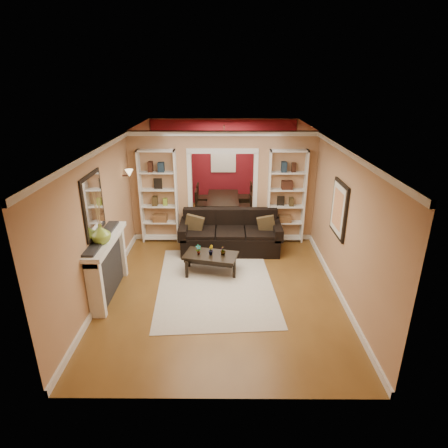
{
  "coord_description": "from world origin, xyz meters",
  "views": [
    {
      "loc": [
        0.09,
        -7.66,
        3.88
      ],
      "look_at": [
        0.05,
        -0.8,
        1.17
      ],
      "focal_mm": 30.0,
      "sensor_mm": 36.0,
      "label": 1
    }
  ],
  "objects_px": {
    "bookshelf_right": "(286,197)",
    "fireplace": "(109,267)",
    "sofa": "(230,232)",
    "coffee_table": "(211,263)",
    "dining_table": "(224,207)",
    "bookshelf_left": "(159,197)"
  },
  "relations": [
    {
      "from": "sofa",
      "to": "coffee_table",
      "type": "height_order",
      "value": "sofa"
    },
    {
      "from": "bookshelf_left",
      "to": "fireplace",
      "type": "bearing_deg",
      "value": -102.05
    },
    {
      "from": "bookshelf_left",
      "to": "fireplace",
      "type": "relative_size",
      "value": 1.35
    },
    {
      "from": "coffee_table",
      "to": "bookshelf_right",
      "type": "bearing_deg",
      "value": 56.36
    },
    {
      "from": "fireplace",
      "to": "dining_table",
      "type": "bearing_deg",
      "value": 63.96
    },
    {
      "from": "coffee_table",
      "to": "bookshelf_left",
      "type": "xyz_separation_m",
      "value": [
        -1.32,
        1.67,
        0.94
      ]
    },
    {
      "from": "sofa",
      "to": "coffee_table",
      "type": "xyz_separation_m",
      "value": [
        -0.42,
        -1.09,
        -0.26
      ]
    },
    {
      "from": "bookshelf_right",
      "to": "fireplace",
      "type": "distance_m",
      "value": 4.47
    },
    {
      "from": "coffee_table",
      "to": "bookshelf_left",
      "type": "distance_m",
      "value": 2.33
    },
    {
      "from": "sofa",
      "to": "bookshelf_right",
      "type": "height_order",
      "value": "bookshelf_right"
    },
    {
      "from": "sofa",
      "to": "dining_table",
      "type": "bearing_deg",
      "value": 93.81
    },
    {
      "from": "dining_table",
      "to": "bookshelf_left",
      "type": "bearing_deg",
      "value": 138.83
    },
    {
      "from": "dining_table",
      "to": "bookshelf_right",
      "type": "bearing_deg",
      "value": -139.88
    },
    {
      "from": "coffee_table",
      "to": "bookshelf_right",
      "type": "xyz_separation_m",
      "value": [
        1.78,
        1.67,
        0.94
      ]
    },
    {
      "from": "fireplace",
      "to": "dining_table",
      "type": "height_order",
      "value": "fireplace"
    },
    {
      "from": "bookshelf_right",
      "to": "sofa",
      "type": "bearing_deg",
      "value": -156.94
    },
    {
      "from": "fireplace",
      "to": "sofa",
      "type": "bearing_deg",
      "value": 40.57
    },
    {
      "from": "coffee_table",
      "to": "bookshelf_right",
      "type": "relative_size",
      "value": 0.48
    },
    {
      "from": "sofa",
      "to": "coffee_table",
      "type": "relative_size",
      "value": 2.16
    },
    {
      "from": "coffee_table",
      "to": "fireplace",
      "type": "bearing_deg",
      "value": -141.92
    },
    {
      "from": "bookshelf_right",
      "to": "coffee_table",
      "type": "bearing_deg",
      "value": -136.86
    },
    {
      "from": "sofa",
      "to": "bookshelf_left",
      "type": "bearing_deg",
      "value": 161.54
    }
  ]
}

